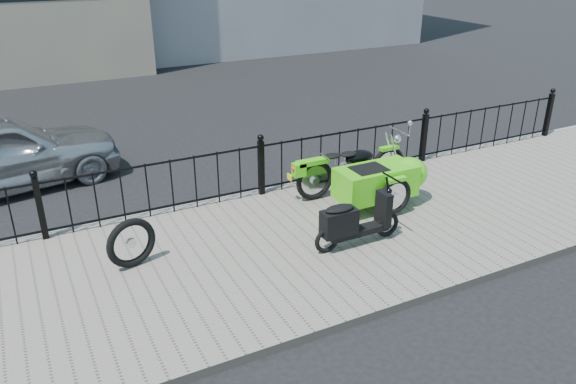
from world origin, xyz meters
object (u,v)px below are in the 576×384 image
motorcycle_sidecar (380,177)px  sedan_car (0,153)px  spare_tire (131,243)px  scooter (353,222)px

motorcycle_sidecar → sedan_car: (-5.50, 3.75, 0.10)m
spare_tire → sedan_car: 4.15m
motorcycle_sidecar → spare_tire: (-4.09, -0.15, -0.12)m
spare_tire → sedan_car: sedan_car is taller
scooter → sedan_car: sedan_car is taller
scooter → spare_tire: (-2.92, 0.87, -0.02)m
sedan_car → spare_tire: bearing=-171.0°
motorcycle_sidecar → scooter: size_ratio=1.61×
motorcycle_sidecar → spare_tire: size_ratio=3.26×
motorcycle_sidecar → spare_tire: bearing=-178.0°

